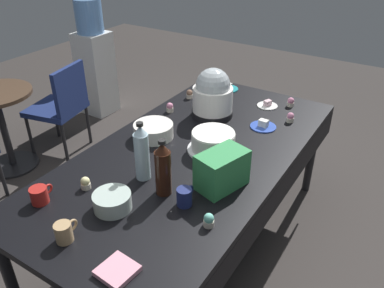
% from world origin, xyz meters
% --- Properties ---
extents(ground, '(9.00, 9.00, 0.00)m').
position_xyz_m(ground, '(0.00, 0.00, 0.00)').
color(ground, '#383330').
extents(potluck_table, '(2.20, 1.10, 0.75)m').
position_xyz_m(potluck_table, '(0.00, 0.00, 0.69)').
color(potluck_table, black).
rests_on(potluck_table, ground).
extents(frosted_layer_cake, '(0.31, 0.31, 0.12)m').
position_xyz_m(frosted_layer_cake, '(0.08, -0.10, 0.81)').
color(frosted_layer_cake, silver).
rests_on(frosted_layer_cake, potluck_table).
extents(slow_cooker, '(0.29, 0.29, 0.34)m').
position_xyz_m(slow_cooker, '(0.48, 0.14, 0.91)').
color(slow_cooker, black).
rests_on(slow_cooker, potluck_table).
extents(glass_salad_bowl, '(0.19, 0.19, 0.08)m').
position_xyz_m(glass_salad_bowl, '(-0.65, 0.04, 0.79)').
color(glass_salad_bowl, '#B2C6BC').
rests_on(glass_salad_bowl, potluck_table).
extents(ceramic_snack_bowl, '(0.25, 0.25, 0.09)m').
position_xyz_m(ceramic_snack_bowl, '(0.02, 0.30, 0.80)').
color(ceramic_snack_bowl, silver).
rests_on(ceramic_snack_bowl, potluck_table).
extents(dessert_plate_teal, '(0.17, 0.17, 0.05)m').
position_xyz_m(dessert_plate_teal, '(0.96, 0.26, 0.76)').
color(dessert_plate_teal, teal).
rests_on(dessert_plate_teal, potluck_table).
extents(dessert_plate_cobalt, '(0.17, 0.17, 0.05)m').
position_xyz_m(dessert_plate_cobalt, '(0.51, -0.24, 0.76)').
color(dessert_plate_cobalt, '#2D4CB2').
rests_on(dessert_plate_cobalt, potluck_table).
extents(dessert_plate_white, '(0.15, 0.15, 0.05)m').
position_xyz_m(dessert_plate_white, '(0.83, -0.13, 0.76)').
color(dessert_plate_white, white).
rests_on(dessert_plate_white, potluck_table).
extents(cupcake_cocoa, '(0.05, 0.05, 0.07)m').
position_xyz_m(cupcake_cocoa, '(0.37, 0.42, 0.78)').
color(cupcake_cocoa, beige).
rests_on(cupcake_cocoa, potluck_table).
extents(cupcake_rose, '(0.05, 0.05, 0.07)m').
position_xyz_m(cupcake_rose, '(0.68, -0.36, 0.78)').
color(cupcake_rose, beige).
rests_on(cupcake_rose, potluck_table).
extents(cupcake_mint, '(0.05, 0.05, 0.07)m').
position_xyz_m(cupcake_mint, '(0.92, -0.28, 0.78)').
color(cupcake_mint, beige).
rests_on(cupcake_mint, potluck_table).
extents(cupcake_berry, '(0.05, 0.05, 0.07)m').
position_xyz_m(cupcake_berry, '(0.65, 0.43, 0.78)').
color(cupcake_berry, beige).
rests_on(cupcake_berry, potluck_table).
extents(cupcake_vanilla, '(0.05, 0.05, 0.07)m').
position_xyz_m(cupcake_vanilla, '(-0.51, -0.41, 0.78)').
color(cupcake_vanilla, beige).
rests_on(cupcake_vanilla, potluck_table).
extents(cupcake_lemon, '(0.05, 0.05, 0.07)m').
position_xyz_m(cupcake_lemon, '(-0.60, 0.27, 0.78)').
color(cupcake_lemon, beige).
rests_on(cupcake_lemon, potluck_table).
extents(soda_bottle_cola, '(0.08, 0.08, 0.31)m').
position_xyz_m(soda_bottle_cola, '(-0.41, -0.09, 0.89)').
color(soda_bottle_cola, '#33190F').
rests_on(soda_bottle_cola, potluck_table).
extents(soda_bottle_water, '(0.08, 0.08, 0.33)m').
position_xyz_m(soda_bottle_water, '(-0.37, 0.08, 0.91)').
color(soda_bottle_water, silver).
rests_on(soda_bottle_water, potluck_table).
extents(coffee_mug_tan, '(0.12, 0.08, 0.09)m').
position_xyz_m(coffee_mug_tan, '(-0.92, 0.07, 0.80)').
color(coffee_mug_tan, tan).
rests_on(coffee_mug_tan, potluck_table).
extents(coffee_mug_red, '(0.12, 0.09, 0.08)m').
position_xyz_m(coffee_mug_red, '(-0.80, 0.38, 0.79)').
color(coffee_mug_red, '#B2231E').
rests_on(coffee_mug_red, potluck_table).
extents(coffee_mug_navy, '(0.12, 0.08, 0.09)m').
position_xyz_m(coffee_mug_navy, '(-0.44, -0.23, 0.80)').
color(coffee_mug_navy, navy).
rests_on(coffee_mug_navy, potluck_table).
extents(soda_carton, '(0.29, 0.23, 0.20)m').
position_xyz_m(soda_carton, '(-0.21, -0.31, 0.85)').
color(soda_carton, '#338C4C').
rests_on(soda_carton, potluck_table).
extents(paper_napkin_stack, '(0.15, 0.15, 0.02)m').
position_xyz_m(paper_napkin_stack, '(-0.93, -0.24, 0.76)').
color(paper_napkin_stack, pink).
rests_on(paper_napkin_stack, potluck_table).
extents(maroon_chair_right, '(0.52, 0.52, 0.85)m').
position_xyz_m(maroon_chair_right, '(0.42, 1.66, 0.49)').
color(maroon_chair_right, navy).
rests_on(maroon_chair_right, ground).
extents(round_cafe_table, '(0.60, 0.60, 0.72)m').
position_xyz_m(round_cafe_table, '(-0.05, 1.89, 0.50)').
color(round_cafe_table, '#473323').
rests_on(round_cafe_table, ground).
extents(water_cooler, '(0.32, 0.32, 1.24)m').
position_xyz_m(water_cooler, '(1.22, 2.01, 0.59)').
color(water_cooler, silver).
rests_on(water_cooler, ground).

